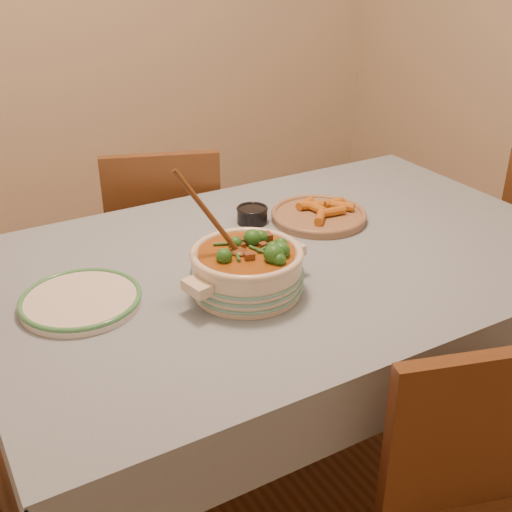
# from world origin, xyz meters

# --- Properties ---
(floor) EXTENTS (4.50, 4.50, 0.00)m
(floor) POSITION_xyz_m (0.00, 0.00, 0.00)
(floor) COLOR #402412
(floor) RESTS_ON ground
(dining_table) EXTENTS (1.68, 1.08, 0.76)m
(dining_table) POSITION_xyz_m (0.00, 0.00, 0.66)
(dining_table) COLOR #5A301D
(dining_table) RESTS_ON floor
(stew_casserole) EXTENTS (0.36, 0.32, 0.33)m
(stew_casserole) POSITION_xyz_m (-0.20, -0.12, 0.83)
(stew_casserole) COLOR beige
(stew_casserole) RESTS_ON dining_table
(white_plate) EXTENTS (0.34, 0.34, 0.03)m
(white_plate) POSITION_xyz_m (-0.58, 0.02, 0.77)
(white_plate) COLOR silver
(white_plate) RESTS_ON dining_table
(condiment_bowl) EXTENTS (0.10, 0.10, 0.05)m
(condiment_bowl) POSITION_xyz_m (0.02, 0.24, 0.79)
(condiment_bowl) COLOR black
(condiment_bowl) RESTS_ON dining_table
(fried_plate) EXTENTS (0.36, 0.36, 0.05)m
(fried_plate) POSITION_xyz_m (0.21, 0.15, 0.78)
(fried_plate) COLOR #977153
(fried_plate) RESTS_ON dining_table
(chair_far) EXTENTS (0.53, 0.53, 0.88)m
(chair_far) POSITION_xyz_m (-0.08, 0.75, 0.50)
(chair_far) COLOR brown
(chair_far) RESTS_ON floor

